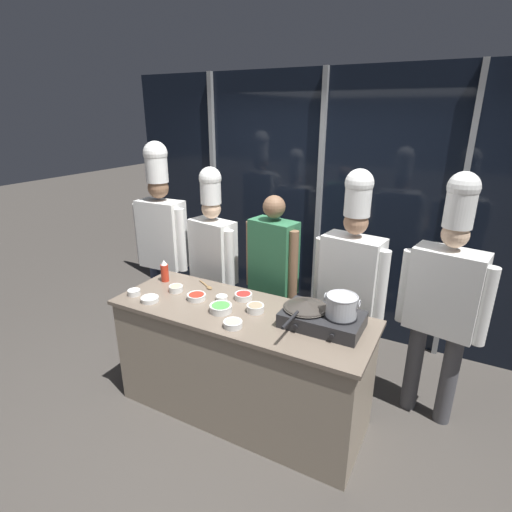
% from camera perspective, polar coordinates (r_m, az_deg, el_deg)
% --- Properties ---
extents(ground_plane, '(24.00, 24.00, 0.00)m').
position_cam_1_polar(ground_plane, '(3.51, -2.07, -21.05)').
color(ground_plane, '#47423D').
extents(window_wall_back, '(4.61, 0.09, 2.70)m').
position_cam_1_polar(window_wall_back, '(4.28, 9.13, 6.91)').
color(window_wall_back, black).
rests_on(window_wall_back, ground_plane).
extents(demo_counter, '(1.98, 0.71, 0.91)m').
position_cam_1_polar(demo_counter, '(3.23, -2.18, -14.93)').
color(demo_counter, gray).
rests_on(demo_counter, ground_plane).
extents(portable_stove, '(0.54, 0.36, 0.11)m').
position_cam_1_polar(portable_stove, '(2.80, 9.47, -8.87)').
color(portable_stove, '#28282B').
rests_on(portable_stove, demo_counter).
extents(frying_pan, '(0.32, 0.55, 0.05)m').
position_cam_1_polar(frying_pan, '(2.79, 7.10, -6.91)').
color(frying_pan, '#38332D').
rests_on(frying_pan, portable_stove).
extents(stock_pot, '(0.24, 0.21, 0.15)m').
position_cam_1_polar(stock_pot, '(2.71, 12.14, -6.90)').
color(stock_pot, '#B7BABF').
rests_on(stock_pot, portable_stove).
extents(squeeze_bottle_chili, '(0.07, 0.07, 0.19)m').
position_cam_1_polar(squeeze_bottle_chili, '(3.53, -12.93, -2.12)').
color(squeeze_bottle_chili, red).
rests_on(squeeze_bottle_chili, demo_counter).
extents(prep_bowl_bell_pepper, '(0.14, 0.14, 0.05)m').
position_cam_1_polar(prep_bowl_bell_pepper, '(3.15, -1.80, -5.69)').
color(prep_bowl_bell_pepper, white).
rests_on(prep_bowl_bell_pepper, demo_counter).
extents(prep_bowl_bean_sprouts, '(0.09, 0.09, 0.04)m').
position_cam_1_polar(prep_bowl_bean_sprouts, '(3.14, -4.91, -5.93)').
color(prep_bowl_bean_sprouts, white).
rests_on(prep_bowl_bean_sprouts, demo_counter).
extents(prep_bowl_mushrooms, '(0.13, 0.13, 0.05)m').
position_cam_1_polar(prep_bowl_mushrooms, '(2.96, -0.09, -7.39)').
color(prep_bowl_mushrooms, white).
rests_on(prep_bowl_mushrooms, demo_counter).
extents(prep_bowl_shrimp, '(0.13, 0.13, 0.05)m').
position_cam_1_polar(prep_bowl_shrimp, '(2.77, -3.33, -9.60)').
color(prep_bowl_shrimp, white).
rests_on(prep_bowl_shrimp, demo_counter).
extents(prep_bowl_chili_flakes, '(0.15, 0.15, 0.04)m').
position_cam_1_polar(prep_bowl_chili_flakes, '(3.18, -8.50, -5.71)').
color(prep_bowl_chili_flakes, white).
rests_on(prep_bowl_chili_flakes, demo_counter).
extents(prep_bowl_rice, '(0.10, 0.10, 0.05)m').
position_cam_1_polar(prep_bowl_rice, '(3.36, -17.03, -4.94)').
color(prep_bowl_rice, white).
rests_on(prep_bowl_rice, demo_counter).
extents(prep_bowl_onion, '(0.14, 0.14, 0.04)m').
position_cam_1_polar(prep_bowl_onion, '(3.22, -14.93, -5.93)').
color(prep_bowl_onion, white).
rests_on(prep_bowl_onion, demo_counter).
extents(prep_bowl_scallions, '(0.17, 0.17, 0.06)m').
position_cam_1_polar(prep_bowl_scallions, '(2.97, -5.05, -7.36)').
color(prep_bowl_scallions, white).
rests_on(prep_bowl_scallions, demo_counter).
extents(prep_bowl_ginger, '(0.11, 0.11, 0.05)m').
position_cam_1_polar(prep_bowl_ginger, '(3.34, -11.36, -4.52)').
color(prep_bowl_ginger, white).
rests_on(prep_bowl_ginger, demo_counter).
extents(serving_spoon_solid, '(0.20, 0.13, 0.02)m').
position_cam_1_polar(serving_spoon_solid, '(3.38, -6.94, -4.34)').
color(serving_spoon_solid, olive).
rests_on(serving_spoon_solid, demo_counter).
extents(chef_head, '(0.59, 0.25, 2.05)m').
position_cam_1_polar(chef_head, '(4.04, -13.31, 3.30)').
color(chef_head, '#2D3856').
rests_on(chef_head, ground_plane).
extents(chef_sous, '(0.56, 0.30, 1.84)m').
position_cam_1_polar(chef_sous, '(3.80, -6.19, 0.59)').
color(chef_sous, '#2D3856').
rests_on(chef_sous, ground_plane).
extents(person_guest, '(0.53, 0.28, 1.65)m').
position_cam_1_polar(person_guest, '(3.49, 2.43, -1.85)').
color(person_guest, '#232326').
rests_on(person_guest, ground_plane).
extents(chef_line, '(0.60, 0.30, 1.92)m').
position_cam_1_polar(chef_line, '(3.23, 13.42, -2.77)').
color(chef_line, '#232326').
rests_on(chef_line, ground_plane).
extents(chef_pastry, '(0.62, 0.33, 1.94)m').
position_cam_1_polar(chef_pastry, '(3.19, 25.36, -4.73)').
color(chef_pastry, '#4C4C51').
rests_on(chef_pastry, ground_plane).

